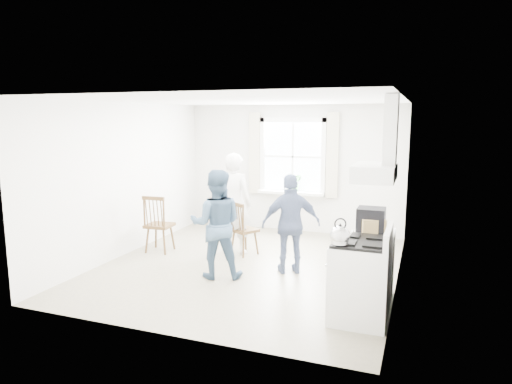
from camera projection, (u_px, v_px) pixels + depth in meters
name	position (u px, v px, depth m)	size (l,w,h in m)	color
room_shell	(249.00, 185.00, 7.08)	(4.62, 5.12, 2.64)	gray
window_assembly	(292.00, 161.00, 9.31)	(1.88, 0.24, 1.70)	white
range_hood	(380.00, 158.00, 5.02)	(0.45, 0.76, 0.94)	white
shelf_unit	(228.00, 208.00, 9.86)	(0.40, 0.30, 0.80)	slate
gas_stove	(361.00, 279.00, 5.31)	(0.68, 0.76, 1.12)	white
kettle	(340.00, 236.00, 5.03)	(0.22, 0.22, 0.31)	silver
low_cabinet	(373.00, 265.00, 5.93)	(0.50, 0.55, 0.90)	white
stereo_stack	(371.00, 220.00, 5.81)	(0.35, 0.31, 0.31)	black
cardboard_box	(373.00, 226.00, 5.74)	(0.29, 0.21, 0.19)	tan
windsor_chair_a	(156.00, 218.00, 7.89)	(0.46, 0.45, 1.02)	#483017
windsor_chair_b	(240.00, 223.00, 7.78)	(0.53, 0.53, 0.93)	#483017
person_left	(234.00, 203.00, 7.87)	(0.64, 0.64, 1.76)	white
person_mid	(216.00, 224.00, 6.67)	(0.78, 0.78, 1.61)	#435E7C
person_right	(291.00, 224.00, 6.86)	(0.89, 0.89, 1.52)	navy
potted_plant	(296.00, 183.00, 9.26)	(0.20, 0.20, 0.36)	#377B38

